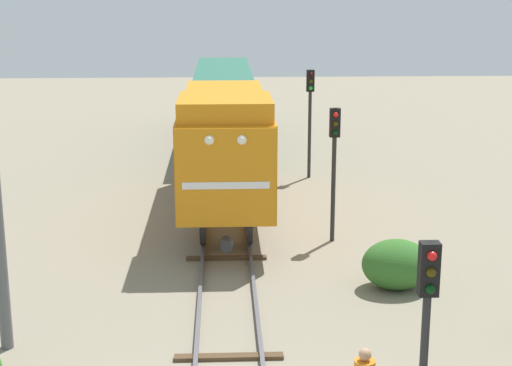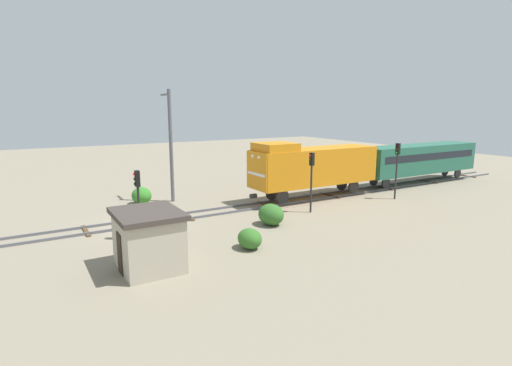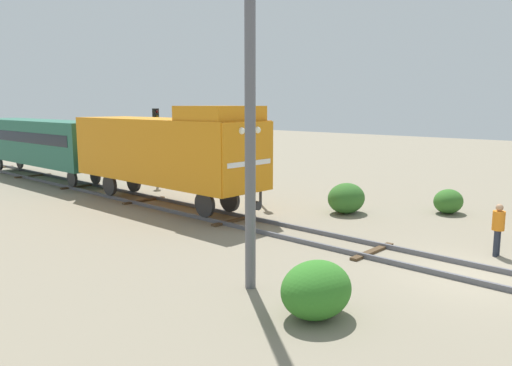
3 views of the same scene
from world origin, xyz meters
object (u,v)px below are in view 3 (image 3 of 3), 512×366
traffic_signal_mid (261,143)px  worker_near_track (498,226)px  traffic_signal_far (156,132)px  locomotive (167,149)px  passenger_car_leading (41,140)px  catenary_mast (249,111)px

traffic_signal_mid → worker_near_track: traffic_signal_mid is taller
traffic_signal_far → traffic_signal_mid: bearing=-91.3°
locomotive → worker_near_track: bearing=-80.3°
traffic_signal_far → locomotive: bearing=-122.1°
passenger_car_leading → worker_near_track: bearing=-85.0°
traffic_signal_far → catenary_mast: size_ratio=0.52×
traffic_signal_mid → catenary_mast: size_ratio=0.49×
passenger_car_leading → traffic_signal_far: size_ratio=3.06×
traffic_signal_far → worker_near_track: traffic_signal_far is taller
traffic_signal_mid → worker_near_track: 11.38m
locomotive → traffic_signal_far: locomotive is taller
worker_near_track → catenary_mast: catenary_mast is taller
traffic_signal_far → worker_near_track: size_ratio=2.69×
worker_near_track → traffic_signal_far: bearing=-17.3°
traffic_signal_far → worker_near_track: bearing=-93.5°
traffic_signal_far → catenary_mast: catenary_mast is taller
worker_near_track → catenary_mast: bearing=48.8°
passenger_car_leading → locomotive: bearing=-90.0°
passenger_car_leading → catenary_mast: 24.12m
worker_near_track → passenger_car_leading: bearing=-8.8°
locomotive → traffic_signal_mid: locomotive is taller
passenger_car_leading → worker_near_track: (2.40, -27.36, -1.53)m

